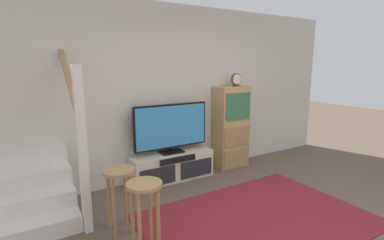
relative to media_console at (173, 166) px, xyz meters
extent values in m
cube|color=beige|center=(0.30, 0.27, 1.13)|extent=(6.40, 0.12, 2.70)
cube|color=maroon|center=(0.30, -1.59, -0.21)|extent=(2.60, 1.80, 0.01)
cube|color=beige|center=(0.00, 0.01, 0.00)|extent=(1.32, 0.36, 0.44)
cube|color=#232328|center=(-0.33, -0.18, -0.03)|extent=(0.55, 0.02, 0.26)
cube|color=#232328|center=(0.33, -0.18, -0.03)|extent=(0.55, 0.02, 0.26)
cube|color=black|center=(0.00, -0.18, 0.16)|extent=(0.59, 0.02, 0.09)
cube|color=black|center=(0.00, 0.03, 0.23)|extent=(0.36, 0.22, 0.02)
cylinder|color=black|center=(0.00, 0.03, 0.27)|extent=(0.05, 0.05, 0.06)
cube|color=black|center=(0.00, 0.03, 0.65)|extent=(1.22, 0.05, 0.68)
cube|color=#338CCC|center=(0.00, 0.00, 0.65)|extent=(1.17, 0.01, 0.63)
cube|color=tan|center=(1.16, 0.02, 0.49)|extent=(0.58, 0.34, 1.43)
cube|color=#9C7949|center=(1.16, -0.16, -0.02)|extent=(0.53, 0.02, 0.33)
sphere|color=olive|center=(1.16, -0.18, -0.02)|extent=(0.03, 0.03, 0.03)
cube|color=#9C7949|center=(1.16, -0.16, 0.37)|extent=(0.53, 0.02, 0.33)
sphere|color=olive|center=(1.16, -0.18, 0.37)|extent=(0.03, 0.03, 0.03)
cube|color=#337042|center=(1.16, -0.16, 0.89)|extent=(0.49, 0.02, 0.45)
cube|color=#4C3823|center=(1.23, 0.00, 1.22)|extent=(0.12, 0.08, 0.02)
cylinder|color=brown|center=(1.23, 0.00, 1.33)|extent=(0.20, 0.04, 0.20)
cylinder|color=beige|center=(1.23, -0.03, 1.33)|extent=(0.17, 0.01, 0.17)
cube|color=silver|center=(-1.95, -0.66, -0.12)|extent=(0.90, 0.26, 0.19)
cube|color=silver|center=(-1.95, -0.40, -0.03)|extent=(0.90, 0.26, 0.38)
cube|color=silver|center=(-1.95, -0.14, 0.07)|extent=(0.90, 0.26, 0.57)
cube|color=silver|center=(-1.95, 0.12, 0.16)|extent=(0.90, 0.26, 0.76)
cube|color=silver|center=(-1.95, 0.38, 0.26)|extent=(0.90, 0.26, 0.95)
cube|color=silver|center=(-1.45, -0.79, 0.68)|extent=(0.09, 0.09, 1.80)
cube|color=#9E7547|center=(-1.45, -0.14, 1.48)|extent=(0.06, 1.33, 0.99)
cylinder|color=#A37A4C|center=(-1.14, -1.55, 0.12)|extent=(0.04, 0.04, 0.68)
cylinder|color=#A37A4C|center=(-0.95, -1.55, 0.12)|extent=(0.04, 0.04, 0.68)
cylinder|color=#A37A4C|center=(-1.14, -1.36, 0.12)|extent=(0.04, 0.04, 0.68)
cylinder|color=#A37A4C|center=(-0.95, -1.36, 0.12)|extent=(0.04, 0.04, 0.68)
cylinder|color=#A37A4C|center=(-1.04, -1.46, 0.48)|extent=(0.34, 0.34, 0.03)
cylinder|color=#A37A4C|center=(-1.23, -1.06, 0.12)|extent=(0.04, 0.04, 0.67)
cylinder|color=#A37A4C|center=(-1.04, -1.06, 0.12)|extent=(0.04, 0.04, 0.67)
cylinder|color=#A37A4C|center=(-1.23, -0.87, 0.12)|extent=(0.04, 0.04, 0.67)
cylinder|color=#A37A4C|center=(-1.04, -0.87, 0.12)|extent=(0.04, 0.04, 0.67)
cylinder|color=#A37A4C|center=(-1.14, -0.97, 0.47)|extent=(0.34, 0.34, 0.03)
camera|label=1|loc=(-1.96, -3.84, 1.59)|focal=27.00mm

